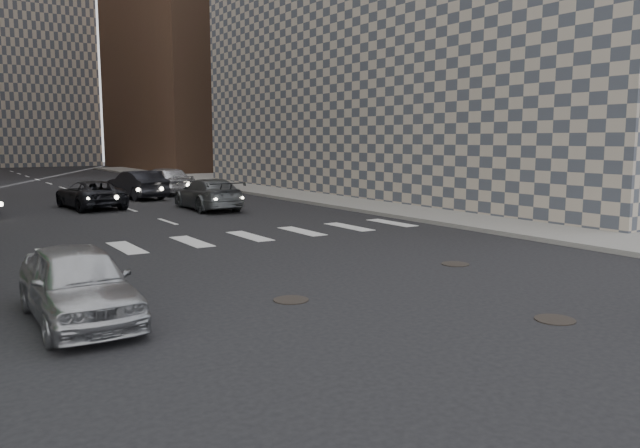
% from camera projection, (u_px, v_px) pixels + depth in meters
% --- Properties ---
extents(ground, '(160.00, 160.00, 0.00)m').
position_uv_depth(ground, '(409.00, 299.00, 12.36)').
color(ground, black).
rests_on(ground, ground).
extents(sidewalk_right, '(13.00, 80.00, 0.15)m').
position_uv_depth(sidewalk_right, '(371.00, 192.00, 36.80)').
color(sidewalk_right, gray).
rests_on(sidewalk_right, ground).
extents(building_right, '(15.00, 33.00, 22.00)m').
position_uv_depth(building_right, '(443.00, 3.00, 36.22)').
color(building_right, '#ADA08E').
rests_on(building_right, ground).
extents(manhole_a, '(0.70, 0.70, 0.02)m').
position_uv_depth(manhole_a, '(555.00, 320.00, 10.93)').
color(manhole_a, black).
rests_on(manhole_a, ground).
extents(manhole_b, '(0.70, 0.70, 0.02)m').
position_uv_depth(manhole_b, '(291.00, 300.00, 12.28)').
color(manhole_b, black).
rests_on(manhole_b, ground).
extents(manhole_c, '(0.70, 0.70, 0.02)m').
position_uv_depth(manhole_c, '(455.00, 264.00, 15.81)').
color(manhole_c, black).
rests_on(manhole_c, ground).
extents(silver_sedan, '(1.61, 3.95, 1.34)m').
position_uv_depth(silver_sedan, '(78.00, 283.00, 10.80)').
color(silver_sedan, '#AFB1B6').
rests_on(silver_sedan, ground).
extents(traffic_car_b, '(2.17, 4.89, 1.40)m').
position_uv_depth(traffic_car_b, '(208.00, 194.00, 28.11)').
color(traffic_car_b, '#54575B').
rests_on(traffic_car_b, ground).
extents(traffic_car_c, '(2.53, 4.77, 1.28)m').
position_uv_depth(traffic_car_c, '(90.00, 194.00, 28.53)').
color(traffic_car_c, black).
rests_on(traffic_car_c, ground).
extents(traffic_car_d, '(2.52, 4.94, 1.61)m').
position_uv_depth(traffic_car_d, '(164.00, 180.00, 35.85)').
color(traffic_car_d, silver).
rests_on(traffic_car_d, ground).
extents(traffic_car_e, '(2.18, 4.69, 1.49)m').
position_uv_depth(traffic_car_e, '(137.00, 185.00, 33.20)').
color(traffic_car_e, black).
rests_on(traffic_car_e, ground).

